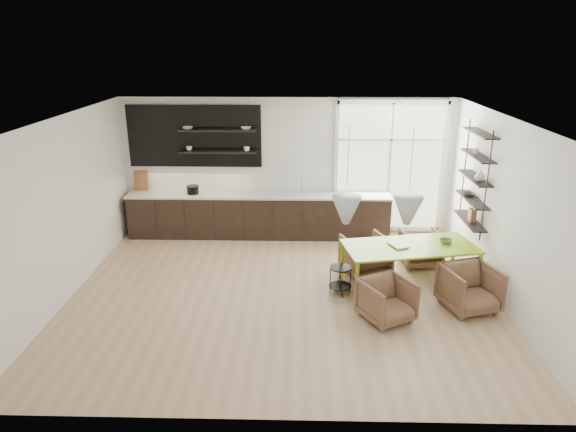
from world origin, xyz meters
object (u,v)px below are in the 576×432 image
(dining_table, at_px, (410,249))
(armchair_back_right, at_px, (421,248))
(armchair_front_right, at_px, (470,288))
(armchair_back_left, at_px, (366,255))
(armchair_front_left, at_px, (387,300))
(wire_stool, at_px, (340,276))

(dining_table, relative_size, armchair_back_right, 3.23)
(armchair_front_right, bearing_deg, armchair_back_left, 121.82)
(armchair_back_left, height_order, armchair_front_right, armchair_front_right)
(armchair_back_right, bearing_deg, armchair_front_left, 58.74)
(armchair_back_left, xyz_separation_m, wire_stool, (-0.51, -0.80, -0.04))
(dining_table, relative_size, armchair_front_right, 2.93)
(dining_table, xyz_separation_m, armchair_back_left, (-0.64, 0.61, -0.38))
(wire_stool, bearing_deg, armchair_back_right, 37.57)
(dining_table, distance_m, wire_stool, 1.24)
(armchair_back_left, xyz_separation_m, armchair_front_right, (1.46, -1.28, 0.01))
(armchair_front_left, height_order, armchair_front_right, armchair_front_right)
(dining_table, bearing_deg, armchair_front_right, -50.24)
(armchair_back_left, height_order, armchair_back_right, armchair_back_left)
(armchair_back_left, bearing_deg, armchair_front_left, 72.81)
(dining_table, height_order, wire_stool, dining_table)
(armchair_front_right, bearing_deg, dining_table, 123.79)
(armchair_front_right, distance_m, wire_stool, 2.03)
(dining_table, bearing_deg, armchair_front_left, -127.59)
(armchair_back_left, distance_m, wire_stool, 0.95)
(dining_table, height_order, armchair_front_right, dining_table)
(armchair_back_left, bearing_deg, armchair_back_right, 179.50)
(dining_table, xyz_separation_m, wire_stool, (-1.15, -0.19, -0.43))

